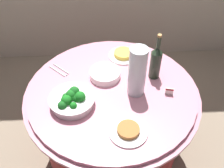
{
  "coord_description": "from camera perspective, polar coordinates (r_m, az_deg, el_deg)",
  "views": [
    {
      "loc": [
        -0.06,
        -1.19,
        1.95
      ],
      "look_at": [
        0.0,
        0.0,
        0.79
      ],
      "focal_mm": 41.72,
      "sensor_mm": 36.0,
      "label": 1
    }
  ],
  "objects": [
    {
      "name": "decorative_fruit_vase",
      "position": [
        1.59,
        5.51,
        2.19
      ],
      "size": [
        0.11,
        0.11,
        0.34
      ],
      "color": "silver",
      "rests_on": "buffet_table"
    },
    {
      "name": "wine_bottle",
      "position": [
        1.73,
        9.56,
        4.88
      ],
      "size": [
        0.07,
        0.07,
        0.34
      ],
      "color": "#243222",
      "rests_on": "buffet_table"
    },
    {
      "name": "broccoli_bowl",
      "position": [
        1.59,
        -8.74,
        -3.39
      ],
      "size": [
        0.28,
        0.28,
        0.12
      ],
      "color": "white",
      "rests_on": "buffet_table"
    },
    {
      "name": "food_plate_peanuts",
      "position": [
        1.47,
        3.59,
        -10.19
      ],
      "size": [
        0.22,
        0.22,
        0.04
      ],
      "color": "white",
      "rests_on": "buffet_table"
    },
    {
      "name": "plate_stack",
      "position": [
        1.77,
        -1.55,
        2.22
      ],
      "size": [
        0.21,
        0.21,
        0.05
      ],
      "color": "white",
      "rests_on": "buffet_table"
    },
    {
      "name": "buffet_table",
      "position": [
        1.98,
        0.0,
        -8.67
      ],
      "size": [
        1.16,
        1.16,
        0.74
      ],
      "color": "maroon",
      "rests_on": "ground_plane"
    },
    {
      "name": "food_plate_fried_egg",
      "position": [
        1.96,
        2.5,
        6.47
      ],
      "size": [
        0.22,
        0.22,
        0.04
      ],
      "color": "white",
      "rests_on": "buffet_table"
    },
    {
      "name": "label_placard_front",
      "position": [
        1.69,
        12.46,
        -1.52
      ],
      "size": [
        0.05,
        0.02,
        0.05
      ],
      "color": "white",
      "rests_on": "buffet_table"
    },
    {
      "name": "serving_tongs",
      "position": [
        1.87,
        -11.37,
        2.9
      ],
      "size": [
        0.15,
        0.14,
        0.01
      ],
      "color": "silver",
      "rests_on": "buffet_table"
    },
    {
      "name": "ground_plane",
      "position": [
        2.29,
        0.0,
        -14.37
      ],
      "size": [
        6.0,
        6.0,
        0.0
      ],
      "primitive_type": "plane",
      "color": "gray"
    }
  ]
}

